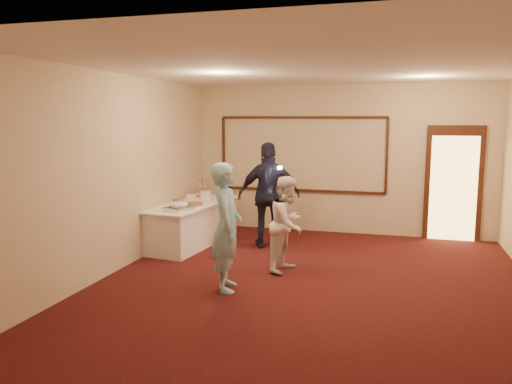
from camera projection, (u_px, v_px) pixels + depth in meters
floor at (311, 286)px, 6.96m from camera, size 7.00×7.00×0.00m
room_walls at (314, 141)px, 6.67m from camera, size 6.04×7.04×3.02m
wall_molding at (302, 154)px, 10.25m from camera, size 3.45×0.04×1.55m
doorway at (453, 184)px, 9.52m from camera, size 1.05×0.07×2.20m
buffet_table at (192, 223)px, 9.28m from camera, size 1.16×2.44×0.77m
pavlova_tray at (179, 206)px, 8.46m from camera, size 0.47×0.55×0.18m
cupcake_stand at (202, 188)px, 10.06m from camera, size 0.32×0.32×0.47m
plate_stack_a at (191, 199)px, 9.22m from camera, size 0.19×0.19×0.16m
plate_stack_b at (205, 195)px, 9.59m from camera, size 0.21×0.21×0.18m
tart at (196, 204)px, 8.98m from camera, size 0.31×0.31×0.06m
man at (226, 227)px, 6.71m from camera, size 0.58×0.73×1.74m
woman at (288, 224)px, 7.59m from camera, size 0.71×0.82×1.46m
guest at (269, 195)px, 8.98m from camera, size 1.21×0.85×1.91m
camera_flash at (280, 168)px, 8.74m from camera, size 0.07×0.05×0.05m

